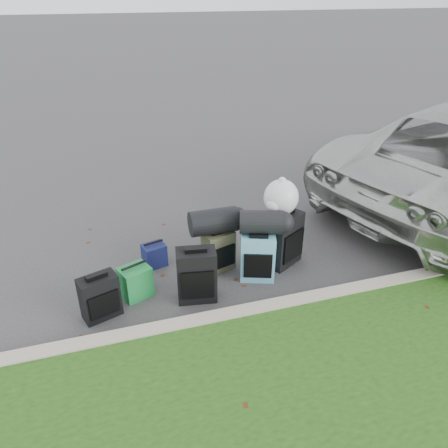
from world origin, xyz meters
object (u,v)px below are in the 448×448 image
object	(u,v)px
suitcase_large_black_left	(197,275)
suitcase_large_black_right	(284,239)
tote_navy	(154,255)
tote_green	(136,282)
suitcase_small_black	(100,297)
suitcase_teal	(258,258)
suitcase_olive	(218,251)

from	to	relation	value
suitcase_large_black_left	suitcase_large_black_right	bearing A→B (deg)	27.03
suitcase_large_black_right	tote_navy	xyz separation A→B (m)	(-1.62, 0.43, -0.20)
suitcase_large_black_right	tote_green	xyz separation A→B (m)	(-1.93, -0.14, -0.16)
suitcase_small_black	suitcase_large_black_left	world-z (taller)	suitcase_large_black_left
suitcase_teal	suitcase_olive	bearing A→B (deg)	158.36
suitcase_small_black	suitcase_large_black_right	bearing A→B (deg)	-8.93
suitcase_large_black_left	tote_green	xyz separation A→B (m)	(-0.67, 0.26, -0.13)
suitcase_large_black_left	suitcase_olive	bearing A→B (deg)	61.10
suitcase_olive	tote_navy	distance (m)	0.84
suitcase_olive	tote_navy	size ratio (longest dim) A/B	1.74
suitcase_large_black_right	suitcase_olive	bearing A→B (deg)	141.81
suitcase_teal	suitcase_small_black	bearing A→B (deg)	-155.13
tote_navy	suitcase_large_black_right	bearing A→B (deg)	-29.34
tote_green	tote_navy	xyz separation A→B (m)	(0.31, 0.57, -0.04)
suitcase_large_black_left	tote_navy	xyz separation A→B (m)	(-0.36, 0.83, -0.17)
suitcase_small_black	tote_navy	world-z (taller)	suitcase_small_black
tote_green	tote_navy	world-z (taller)	tote_green
suitcase_olive	suitcase_large_black_right	distance (m)	0.85
suitcase_olive	suitcase_teal	world-z (taller)	suitcase_teal
tote_green	suitcase_small_black	bearing A→B (deg)	-170.21
suitcase_small_black	suitcase_olive	size ratio (longest dim) A/B	0.97
suitcase_teal	tote_green	bearing A→B (deg)	-163.50
suitcase_olive	tote_green	distance (m)	1.12
tote_navy	suitcase_large_black_left	bearing A→B (deg)	-80.66
suitcase_olive	suitcase_teal	xyz separation A→B (m)	(0.40, -0.35, 0.03)
suitcase_large_black_right	tote_green	distance (m)	1.94
suitcase_large_black_left	tote_navy	world-z (taller)	suitcase_large_black_left
suitcase_olive	tote_navy	xyz separation A→B (m)	(-0.78, 0.31, -0.11)
suitcase_teal	tote_navy	bearing A→B (deg)	170.69
suitcase_small_black	tote_green	world-z (taller)	suitcase_small_black
suitcase_olive	suitcase_large_black_right	world-z (taller)	suitcase_large_black_right
suitcase_small_black	tote_navy	distance (m)	1.10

